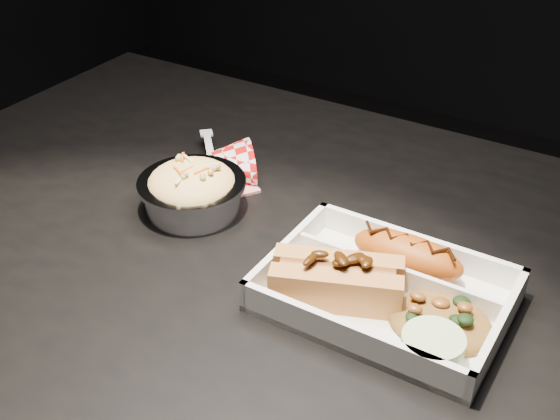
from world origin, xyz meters
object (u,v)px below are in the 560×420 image
at_px(dining_table, 287,310).
at_px(hotdog, 337,278).
at_px(food_tray, 385,295).
at_px(foil_coleslaw_cup, 192,188).
at_px(fried_pastry, 407,254).
at_px(napkin_fork, 212,165).

height_order(dining_table, hotdog, hotdog).
xyz_separation_m(food_tray, foil_coleslaw_cup, (-0.28, 0.04, 0.02)).
xyz_separation_m(dining_table, fried_pastry, (0.14, 0.03, 0.12)).
distance_m(foil_coleslaw_cup, napkin_fork, 0.09).
height_order(dining_table, foil_coleslaw_cup, foil_coleslaw_cup).
relative_size(dining_table, foil_coleslaw_cup, 8.79).
bearing_deg(napkin_fork, hotdog, 19.56).
xyz_separation_m(dining_table, food_tray, (0.14, -0.02, 0.10)).
bearing_deg(food_tray, hotdog, -149.23).
bearing_deg(foil_coleslaw_cup, fried_pastry, 3.25).
relative_size(fried_pastry, napkin_fork, 0.81).
height_order(fried_pastry, napkin_fork, napkin_fork).
height_order(fried_pastry, foil_coleslaw_cup, foil_coleslaw_cup).
distance_m(dining_table, napkin_fork, 0.23).
distance_m(dining_table, hotdog, 0.16).
distance_m(dining_table, fried_pastry, 0.18).
height_order(fried_pastry, hotdog, hotdog).
relative_size(dining_table, food_tray, 4.78).
xyz_separation_m(food_tray, hotdog, (-0.05, -0.03, 0.02)).
xyz_separation_m(fried_pastry, napkin_fork, (-0.31, 0.07, -0.01)).
height_order(food_tray, foil_coleslaw_cup, foil_coleslaw_cup).
height_order(food_tray, hotdog, hotdog).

